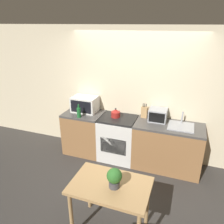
{
  "coord_description": "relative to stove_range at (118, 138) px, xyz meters",
  "views": [
    {
      "loc": [
        0.98,
        -2.96,
        2.64
      ],
      "look_at": [
        -0.32,
        0.66,
        1.05
      ],
      "focal_mm": 35.0,
      "sensor_mm": 36.0,
      "label": 1
    }
  ],
  "objects": [
    {
      "name": "wall_back",
      "position": [
        0.23,
        0.34,
        0.85
      ],
      "size": [
        10.0,
        0.06,
        2.6
      ],
      "color": "beige",
      "rests_on": "ground_plane"
    },
    {
      "name": "potted_plant",
      "position": [
        0.51,
        -1.71,
        0.46
      ],
      "size": [
        0.19,
        0.19,
        0.26
      ],
      "color": "#424247",
      "rests_on": "dining_table"
    },
    {
      "name": "bottle",
      "position": [
        -0.74,
        -0.23,
        0.56
      ],
      "size": [
        0.08,
        0.08,
        0.27
      ],
      "color": "#1E662D",
      "rests_on": "counter_left_run"
    },
    {
      "name": "knife_block",
      "position": [
        0.47,
        0.19,
        0.57
      ],
      "size": [
        0.12,
        0.08,
        0.29
      ],
      "color": "tan",
      "rests_on": "counter_right_run"
    },
    {
      "name": "kettle",
      "position": [
        -0.07,
        0.03,
        0.53
      ],
      "size": [
        0.18,
        0.18,
        0.19
      ],
      "color": "maroon",
      "rests_on": "stove_range"
    },
    {
      "name": "microwave",
      "position": [
        -0.77,
        0.1,
        0.61
      ],
      "size": [
        0.51,
        0.37,
        0.31
      ],
      "color": "silver",
      "rests_on": "counter_left_run"
    },
    {
      "name": "stove_range",
      "position": [
        0.0,
        0.0,
        0.0
      ],
      "size": [
        0.72,
        0.62,
        0.9
      ],
      "color": "silver",
      "rests_on": "ground_plane"
    },
    {
      "name": "counter_right_run",
      "position": [
        0.98,
        0.0,
        0.0
      ],
      "size": [
        1.25,
        0.62,
        0.9
      ],
      "color": "olive",
      "rests_on": "ground_plane"
    },
    {
      "name": "counter_left_run",
      "position": [
        -0.76,
        0.0,
        0.0
      ],
      "size": [
        0.79,
        0.62,
        0.9
      ],
      "color": "olive",
      "rests_on": "ground_plane"
    },
    {
      "name": "sink_basin",
      "position": [
        1.18,
        0.01,
        0.47
      ],
      "size": [
        0.45,
        0.41,
        0.24
      ],
      "color": "#999BA0",
      "rests_on": "counter_right_run"
    },
    {
      "name": "ground_plane",
      "position": [
        0.23,
        -0.76,
        -0.45
      ],
      "size": [
        16.0,
        16.0,
        0.0
      ],
      "primitive_type": "plane",
      "color": "#33302D"
    },
    {
      "name": "dining_table",
      "position": [
        0.45,
        -1.69,
        0.21
      ],
      "size": [
        0.99,
        0.65,
        0.77
      ],
      "color": "tan",
      "rests_on": "ground_plane"
    },
    {
      "name": "toaster_oven",
      "position": [
        0.74,
        0.14,
        0.57
      ],
      "size": [
        0.33,
        0.3,
        0.23
      ],
      "color": "#999BA0",
      "rests_on": "counter_right_run"
    }
  ]
}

